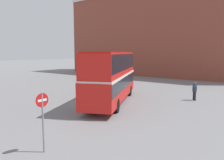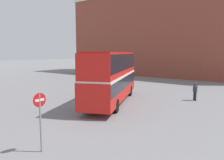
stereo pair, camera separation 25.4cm
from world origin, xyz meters
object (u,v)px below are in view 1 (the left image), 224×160
(pedestrian_foreground, at_px, (195,89))
(parked_car_kerb_near, at_px, (94,76))
(double_decker_bus, at_px, (112,74))
(no_entry_sign, at_px, (43,113))

(pedestrian_foreground, relative_size, parked_car_kerb_near, 0.41)
(double_decker_bus, xyz_separation_m, no_entry_sign, (-10.12, -3.81, -0.80))
(double_decker_bus, relative_size, parked_car_kerb_near, 2.58)
(parked_car_kerb_near, bearing_deg, no_entry_sign, -147.04)
(double_decker_bus, distance_m, pedestrian_foreground, 8.19)
(pedestrian_foreground, bearing_deg, double_decker_bus, -2.33)
(parked_car_kerb_near, height_order, no_entry_sign, no_entry_sign)
(double_decker_bus, xyz_separation_m, parked_car_kerb_near, (11.01, 12.30, -1.93))
(parked_car_kerb_near, xyz_separation_m, no_entry_sign, (-21.13, -16.10, 1.13))
(double_decker_bus, bearing_deg, parked_car_kerb_near, 23.54)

